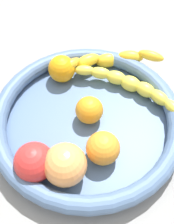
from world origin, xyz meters
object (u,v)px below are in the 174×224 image
at_px(fruit_bowl, 87,118).
at_px(orange_front, 62,69).
at_px(tomato_red, 34,162).
at_px(peach_blush, 65,165).
at_px(banana_draped_right, 129,85).
at_px(banana_draped_left, 109,59).
at_px(orange_mid_left, 89,110).
at_px(orange_mid_right, 103,148).

bearing_deg(fruit_bowl, orange_front, -32.34).
bearing_deg(tomato_red, peach_blush, -154.29).
bearing_deg(banana_draped_right, fruit_bowl, 73.48).
xyz_separation_m(orange_front, tomato_red, (-0.09, 0.20, 0.00)).
height_order(banana_draped_left, banana_draped_right, banana_draped_left).
distance_m(orange_mid_left, peach_blush, 0.12).
bearing_deg(fruit_bowl, banana_draped_right, -106.52).
bearing_deg(orange_mid_left, orange_mid_right, 137.85).
bearing_deg(banana_draped_right, orange_mid_left, 72.28).
relative_size(orange_mid_right, tomato_red, 0.88).
xyz_separation_m(banana_draped_right, orange_mid_right, (-0.03, 0.16, 0.01)).
relative_size(fruit_bowl, tomato_red, 5.50).
height_order(fruit_bowl, orange_mid_right, orange_mid_right).
bearing_deg(orange_mid_right, peach_blush, 60.44).
bearing_deg(orange_front, orange_mid_right, 145.52).
bearing_deg(orange_front, tomato_red, 113.87).
distance_m(fruit_bowl, banana_draped_right, 0.12).
bearing_deg(peach_blush, tomato_red, 25.71).
relative_size(fruit_bowl, banana_draped_right, 1.51).
height_order(banana_draped_left, orange_mid_right, orange_mid_right).
bearing_deg(banana_draped_left, fruit_bowl, 104.02).
distance_m(fruit_bowl, orange_mid_right, 0.08).
height_order(orange_mid_right, peach_blush, peach_blush).
xyz_separation_m(orange_mid_left, tomato_red, (0.02, 0.14, 0.01)).
xyz_separation_m(fruit_bowl, banana_draped_left, (0.04, -0.15, 0.02)).
bearing_deg(orange_mid_right, banana_draped_left, -62.97).
distance_m(fruit_bowl, peach_blush, 0.12).
relative_size(banana_draped_right, orange_mid_right, 4.13).
xyz_separation_m(banana_draped_left, orange_mid_left, (-0.04, 0.14, -0.00)).
xyz_separation_m(banana_draped_left, banana_draped_right, (-0.07, 0.04, -0.01)).
xyz_separation_m(orange_mid_left, orange_mid_right, (-0.06, 0.06, 0.00)).
distance_m(orange_front, peach_blush, 0.22).
xyz_separation_m(fruit_bowl, orange_mid_left, (-0.00, -0.01, 0.02)).
xyz_separation_m(banana_draped_left, orange_front, (0.07, 0.08, 0.00)).
bearing_deg(tomato_red, fruit_bowl, -97.50).
height_order(banana_draped_right, tomato_red, tomato_red).
height_order(orange_front, orange_mid_left, orange_front).
height_order(fruit_bowl, banana_draped_left, banana_draped_left).
bearing_deg(orange_mid_left, tomato_red, 82.90).
xyz_separation_m(fruit_bowl, banana_draped_right, (-0.03, -0.11, 0.01)).
bearing_deg(banana_draped_right, banana_draped_left, -27.65).
height_order(banana_draped_right, orange_mid_right, orange_mid_right).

